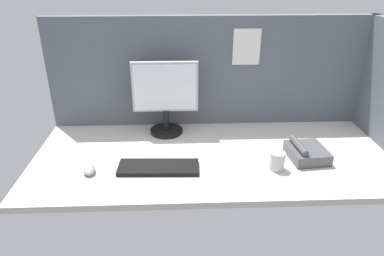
{
  "coord_description": "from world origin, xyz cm",
  "views": [
    {
      "loc": [
        -18.63,
        -153.25,
        87.49
      ],
      "look_at": [
        -10.26,
        0.0,
        14.0
      ],
      "focal_mm": 32.97,
      "sensor_mm": 36.0,
      "label": 1
    }
  ],
  "objects_px": {
    "keyboard": "(159,167)",
    "mouse": "(89,169)",
    "monitor": "(165,96)",
    "desk_phone": "(306,152)",
    "mug_steel": "(277,161)"
  },
  "relations": [
    {
      "from": "keyboard",
      "to": "mouse",
      "type": "relative_size",
      "value": 3.85
    },
    {
      "from": "mouse",
      "to": "monitor",
      "type": "bearing_deg",
      "value": 35.04
    },
    {
      "from": "keyboard",
      "to": "desk_phone",
      "type": "xyz_separation_m",
      "value": [
        0.71,
        0.07,
        0.02
      ]
    },
    {
      "from": "keyboard",
      "to": "mouse",
      "type": "bearing_deg",
      "value": -175.2
    },
    {
      "from": "monitor",
      "to": "desk_phone",
      "type": "distance_m",
      "value": 0.78
    },
    {
      "from": "monitor",
      "to": "keyboard",
      "type": "height_order",
      "value": "monitor"
    },
    {
      "from": "keyboard",
      "to": "mouse",
      "type": "height_order",
      "value": "mouse"
    },
    {
      "from": "monitor",
      "to": "mug_steel",
      "type": "xyz_separation_m",
      "value": [
        0.52,
        -0.41,
        -0.17
      ]
    },
    {
      "from": "keyboard",
      "to": "desk_phone",
      "type": "height_order",
      "value": "desk_phone"
    },
    {
      "from": "mouse",
      "to": "desk_phone",
      "type": "height_order",
      "value": "desk_phone"
    },
    {
      "from": "keyboard",
      "to": "mouse",
      "type": "distance_m",
      "value": 0.31
    },
    {
      "from": "mouse",
      "to": "desk_phone",
      "type": "xyz_separation_m",
      "value": [
        1.03,
        0.09,
        0.01
      ]
    },
    {
      "from": "monitor",
      "to": "mug_steel",
      "type": "distance_m",
      "value": 0.68
    },
    {
      "from": "keyboard",
      "to": "mouse",
      "type": "xyz_separation_m",
      "value": [
        -0.31,
        -0.01,
        0.01
      ]
    },
    {
      "from": "mug_steel",
      "to": "keyboard",
      "type": "bearing_deg",
      "value": 177.81
    }
  ]
}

